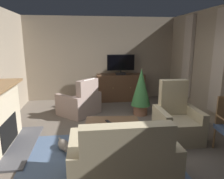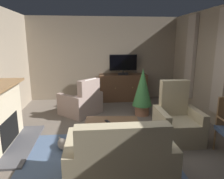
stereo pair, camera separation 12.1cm
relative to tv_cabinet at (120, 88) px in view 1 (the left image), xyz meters
name	(u,v)px [view 1 (the left image)]	position (x,y,z in m)	size (l,w,h in m)	color
ground_plane	(116,146)	(-0.62, -3.18, -0.45)	(5.61, 7.56, 0.04)	#665B51
wall_back	(101,59)	(-0.62, 0.35, 0.97)	(5.61, 0.10, 2.79)	gray
curtain_panel_near	(220,62)	(1.82, -2.54, 1.11)	(0.10, 0.44, 2.35)	#B2A393
curtain_panel_far	(188,57)	(1.82, -1.04, 1.11)	(0.10, 0.44, 2.35)	#B2A393
rug_central	(99,156)	(-0.98, -3.55, -0.42)	(2.63, 1.91, 0.01)	slate
tv_cabinet	(120,88)	(0.00, 0.00, 0.00)	(1.59, 0.57, 0.90)	#402A1C
television	(121,64)	(0.00, -0.05, 0.83)	(0.91, 0.20, 0.66)	black
coffee_table	(112,123)	(-0.68, -3.02, -0.02)	(1.10, 0.60, 0.46)	brown
tv_remote	(108,122)	(-0.76, -3.11, 0.04)	(0.17, 0.05, 0.02)	black
sofa_floral	(122,162)	(-0.70, -4.30, -0.09)	(1.47, 0.93, 1.03)	tan
armchair_by_fireplace	(177,122)	(0.67, -3.04, -0.06)	(0.85, 0.83, 1.21)	tan
armchair_angled_to_table	(80,103)	(-1.34, -1.26, -0.11)	(1.28, 1.28, 1.03)	#A3897F
potted_plant_on_hearth_side	(141,90)	(0.31, -1.51, 0.27)	(0.53, 0.53, 1.29)	#99664C
cat	(64,145)	(-1.61, -3.24, -0.33)	(0.32, 0.65, 0.20)	gray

